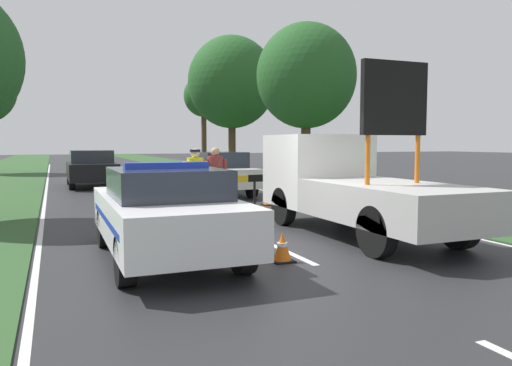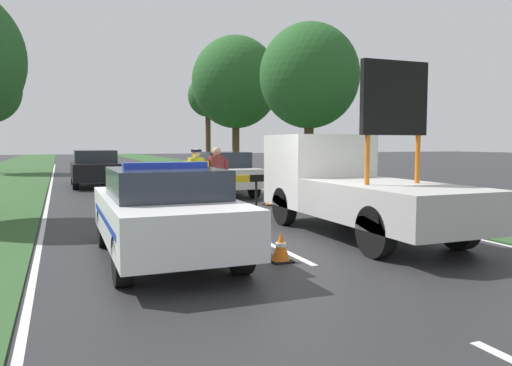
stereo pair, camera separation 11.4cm
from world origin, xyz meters
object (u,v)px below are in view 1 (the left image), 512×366
(work_truck, at_px, (349,183))
(traffic_cone_centre_front, at_px, (269,196))
(road_barrier, at_px, (212,182))
(traffic_cone_near_police, at_px, (282,247))
(pedestrian_civilian, at_px, (215,175))
(roadside_tree_far_left, at_px, (204,97))
(queued_car_van_white, at_px, (220,173))
(police_officer, at_px, (195,178))
(police_car, at_px, (166,212))
(queued_car_sedan_black, at_px, (91,168))
(roadside_tree_near_left, at_px, (306,76))
(roadside_tree_mid_right, at_px, (232,82))

(work_truck, bearing_deg, traffic_cone_centre_front, -91.80)
(road_barrier, xyz_separation_m, traffic_cone_near_police, (-0.67, -5.96, -0.60))
(pedestrian_civilian, height_order, roadside_tree_far_left, roadside_tree_far_left)
(queued_car_van_white, bearing_deg, police_officer, 66.24)
(police_car, bearing_deg, road_barrier, 64.93)
(police_car, xyz_separation_m, queued_car_sedan_black, (-0.14, 14.87, 0.03))
(work_truck, height_order, roadside_tree_near_left, roadside_tree_near_left)
(work_truck, relative_size, roadside_tree_far_left, 0.85)
(police_officer, bearing_deg, queued_car_van_white, -92.54)
(roadside_tree_mid_right, relative_size, roadside_tree_far_left, 1.22)
(traffic_cone_near_police, relative_size, queued_car_sedan_black, 0.11)
(roadside_tree_far_left, bearing_deg, roadside_tree_near_left, -89.85)
(work_truck, xyz_separation_m, queued_car_van_white, (-0.18, 8.33, -0.23))
(traffic_cone_near_police, relative_size, roadside_tree_near_left, 0.07)
(queued_car_van_white, distance_m, roadside_tree_far_left, 18.00)
(road_barrier, distance_m, roadside_tree_mid_right, 16.81)
(police_officer, xyz_separation_m, roadside_tree_far_left, (6.75, 22.40, 4.10))
(road_barrier, bearing_deg, police_officer, -123.36)
(queued_car_van_white, bearing_deg, roadside_tree_mid_right, -111.69)
(road_barrier, height_order, pedestrian_civilian, pedestrian_civilian)
(police_officer, distance_m, queued_car_sedan_black, 11.13)
(police_officer, relative_size, traffic_cone_near_police, 3.64)
(work_truck, bearing_deg, police_officer, -46.09)
(roadside_tree_mid_right, height_order, roadside_tree_far_left, roadside_tree_mid_right)
(police_car, relative_size, queued_car_sedan_black, 0.98)
(traffic_cone_near_police, bearing_deg, roadside_tree_far_left, 76.30)
(road_barrier, distance_m, queued_car_sedan_black, 10.12)
(police_officer, height_order, queued_car_van_white, police_officer)
(pedestrian_civilian, bearing_deg, traffic_cone_centre_front, 12.91)
(road_barrier, xyz_separation_m, police_officer, (-0.80, -1.19, 0.22))
(work_truck, distance_m, queued_car_van_white, 8.34)
(road_barrier, distance_m, roadside_tree_far_left, 22.45)
(work_truck, height_order, traffic_cone_centre_front, work_truck)
(pedestrian_civilian, xyz_separation_m, queued_car_sedan_black, (-2.40, 10.40, -0.24))
(traffic_cone_near_police, bearing_deg, police_officer, 91.56)
(traffic_cone_centre_front, bearing_deg, roadside_tree_far_left, 79.23)
(pedestrian_civilian, bearing_deg, work_truck, -81.85)
(queued_car_sedan_black, relative_size, roadside_tree_near_left, 0.66)
(pedestrian_civilian, height_order, roadside_tree_near_left, roadside_tree_near_left)
(police_car, height_order, roadside_tree_far_left, roadside_tree_far_left)
(road_barrier, xyz_separation_m, queued_car_van_white, (1.61, 4.29, -0.02))
(police_car, relative_size, police_officer, 2.54)
(police_officer, height_order, traffic_cone_centre_front, police_officer)
(traffic_cone_near_police, xyz_separation_m, traffic_cone_centre_front, (2.75, 6.81, 0.05))
(queued_car_van_white, relative_size, queued_car_sedan_black, 0.92)
(roadside_tree_near_left, bearing_deg, road_barrier, -135.58)
(police_car, bearing_deg, traffic_cone_centre_front, 53.02)
(road_barrier, xyz_separation_m, pedestrian_civilian, (-0.10, -0.59, 0.22))
(police_car, xyz_separation_m, police_officer, (1.56, 3.87, 0.27))
(work_truck, distance_m, roadside_tree_far_left, 25.92)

